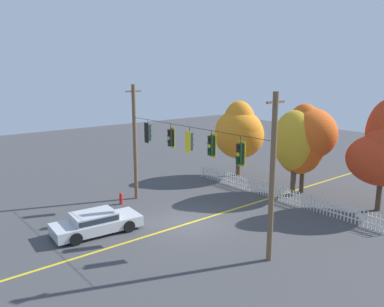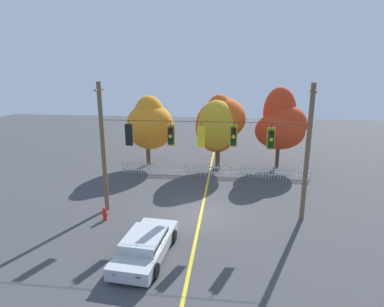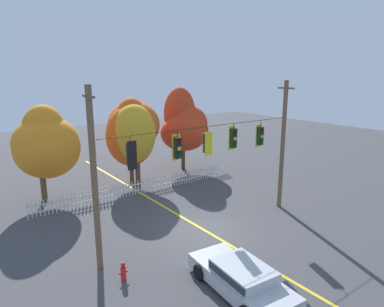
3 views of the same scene
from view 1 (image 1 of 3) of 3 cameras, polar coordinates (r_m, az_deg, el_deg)
name	(u,v)px [view 1 (image 1 of 3)]	position (r m, az deg, el deg)	size (l,w,h in m)	color
ground	(190,223)	(22.75, -0.32, -10.04)	(80.00, 80.00, 0.00)	#424244
lane_centerline_stripe	(190,223)	(22.75, -0.32, -10.03)	(0.16, 36.00, 0.01)	gold
signal_support_span	(190,156)	(21.60, -0.34, -0.36)	(11.79, 1.10, 7.66)	brown
traffic_signal_westbound_side	(148,133)	(24.74, -6.39, 3.03)	(0.43, 0.38, 1.44)	black
traffic_signal_northbound_secondary	(171,138)	(22.82, -3.08, 2.29)	(0.43, 0.38, 1.44)	black
traffic_signal_southbound_primary	(189,142)	(21.45, -0.38, 1.71)	(0.43, 0.38, 1.42)	black
traffic_signal_eastbound_side	(211,145)	(20.13, 2.83, 1.17)	(0.43, 0.38, 1.40)	black
traffic_signal_northbound_primary	(240,154)	(18.72, 7.00, -0.04)	(0.43, 0.38, 1.50)	black
white_picket_fence	(275,192)	(27.16, 11.96, -5.52)	(15.11, 0.06, 0.98)	silver
autumn_maple_near_fence	(239,131)	(31.71, 6.82, 3.22)	(4.03, 3.91, 6.19)	brown
autumn_maple_mid	(296,139)	(27.64, 14.81, 1.98)	(3.14, 2.87, 5.94)	#473828
autumn_oak_far_east	(304,138)	(28.04, 15.92, 2.23)	(4.21, 3.72, 6.34)	#473828
parked_car	(96,222)	(21.87, -13.76, -9.62)	(2.33, 4.79, 1.15)	#B7BABF
fire_hydrant	(121,198)	(26.09, -10.24, -6.42)	(0.38, 0.22, 0.78)	red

